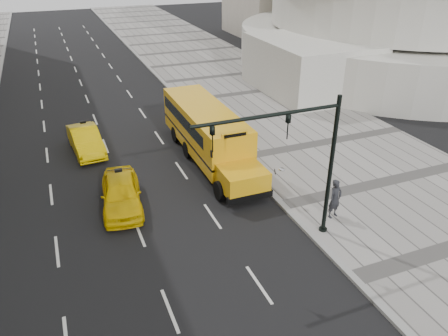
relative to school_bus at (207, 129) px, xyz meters
name	(u,v)px	position (x,y,z in m)	size (l,w,h in m)	color
ground	(138,178)	(-4.50, -1.19, -1.76)	(140.00, 140.00, 0.00)	black
sidewalk_museum	(323,143)	(7.50, -1.19, -1.69)	(12.00, 140.00, 0.15)	gray
curb_museum	(238,159)	(1.50, -1.19, -1.69)	(0.30, 140.00, 0.15)	gray
school_bus	(207,129)	(0.00, 0.00, 0.00)	(2.96, 11.56, 3.19)	#F2AB12
taxi_near	(121,193)	(-5.79, -3.78, -0.98)	(1.85, 4.61, 1.57)	#F1C404
taxi_far	(86,140)	(-6.65, 3.39, -1.01)	(1.60, 4.59, 1.51)	#F1C404
pedestrian	(335,199)	(3.15, -8.51, -0.66)	(0.70, 0.46, 1.91)	#232429
traffic_signal	(303,156)	(0.69, -9.27, 2.33)	(6.18, 0.36, 6.40)	black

